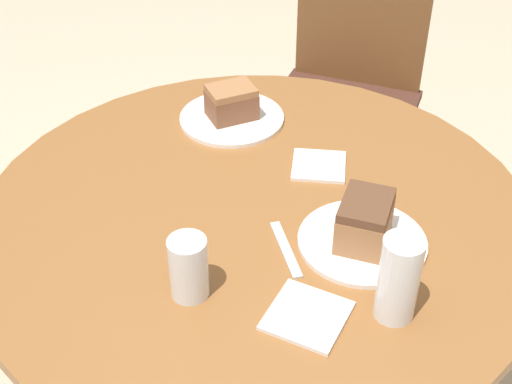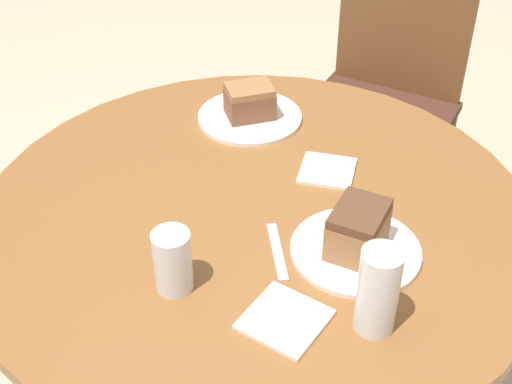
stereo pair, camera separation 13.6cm
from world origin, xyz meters
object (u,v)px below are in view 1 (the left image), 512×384
chair (346,95)px  cake_slice_near (365,221)px  cake_slice_far (231,102)px  glass_water (189,270)px  glass_lemonade (398,284)px  plate_far (232,118)px  plate_near (362,242)px

chair → cake_slice_near: chair is taller
cake_slice_far → cake_slice_near: bearing=-42.6°
cake_slice_near → cake_slice_far: (-0.37, 0.34, -0.01)m
glass_water → chair: bearing=87.5°
chair → cake_slice_far: chair is taller
glass_lemonade → glass_water: (-0.34, -0.05, -0.02)m
cake_slice_near → glass_water: (-0.26, -0.21, -0.00)m
plate_far → plate_near: bearing=-42.6°
plate_near → glass_lemonade: 0.18m
chair → glass_water: size_ratio=7.66×
plate_near → cake_slice_near: (0.00, 0.00, 0.05)m
cake_slice_far → glass_lemonade: (0.45, -0.49, 0.02)m
plate_far → glass_lemonade: size_ratio=1.54×
plate_far → glass_water: (0.11, -0.55, 0.05)m
cake_slice_far → plate_near: bearing=-42.6°
cake_slice_far → glass_water: 0.56m
plate_far → glass_water: size_ratio=2.08×
plate_far → glass_water: glass_water is taller
chair → glass_lemonade: chair is taller
chair → glass_lemonade: 1.18m
plate_near → plate_far: size_ratio=0.98×
chair → plate_far: size_ratio=3.68×
cake_slice_near → glass_water: glass_water is taller
cake_slice_near → glass_water: 0.33m
cake_slice_near → plate_far: bearing=137.4°
cake_slice_near → glass_lemonade: size_ratio=0.75×
glass_lemonade → cake_slice_far: bearing=132.3°
chair → cake_slice_near: bearing=-74.2°
cake_slice_near → glass_lemonade: (0.08, -0.15, 0.01)m
chair → cake_slice_far: bearing=-101.1°
plate_near → cake_slice_near: cake_slice_near is taller
chair → plate_far: chair is taller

